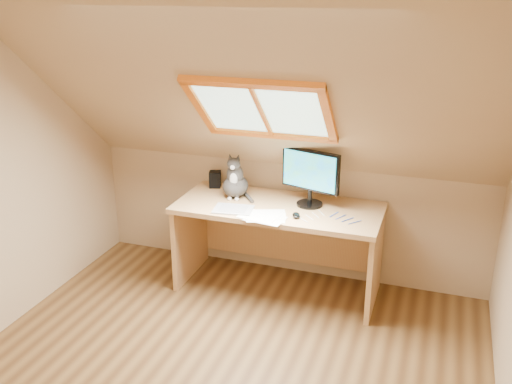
% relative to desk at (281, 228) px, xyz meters
% --- Properties ---
extents(room_shell, '(3.52, 3.52, 2.41)m').
position_rel_desk_xyz_m(room_shell, '(-0.03, -1.54, 0.90)').
color(room_shell, tan).
rests_on(room_shell, ground).
extents(desk, '(1.67, 0.73, 0.76)m').
position_rel_desk_xyz_m(desk, '(0.00, 0.00, 0.00)').
color(desk, tan).
rests_on(desk, ground).
extents(monitor, '(0.50, 0.21, 0.47)m').
position_rel_desk_xyz_m(monitor, '(0.24, 0.01, 0.50)').
color(monitor, black).
rests_on(monitor, desk).
extents(cat, '(0.25, 0.28, 0.39)m').
position_rel_desk_xyz_m(cat, '(-0.41, 0.01, 0.37)').
color(cat, '#3B3634').
rests_on(cat, desk).
extents(desk_speaker, '(0.12, 0.12, 0.14)m').
position_rel_desk_xyz_m(desk_speaker, '(-0.66, 0.18, 0.30)').
color(desk_speaker, black).
rests_on(desk_speaker, desk).
extents(graphics_tablet, '(0.33, 0.26, 0.01)m').
position_rel_desk_xyz_m(graphics_tablet, '(-0.31, -0.28, 0.24)').
color(graphics_tablet, '#B2B2B7').
rests_on(graphics_tablet, desk).
extents(mouse, '(0.09, 0.12, 0.03)m').
position_rel_desk_xyz_m(mouse, '(0.20, -0.26, 0.25)').
color(mouse, black).
rests_on(mouse, desk).
extents(papers, '(0.35, 0.30, 0.01)m').
position_rel_desk_xyz_m(papers, '(-0.07, -0.33, 0.23)').
color(papers, white).
rests_on(papers, desk).
extents(cables, '(0.51, 0.26, 0.01)m').
position_rel_desk_xyz_m(cables, '(0.46, -0.19, 0.23)').
color(cables, silver).
rests_on(cables, desk).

